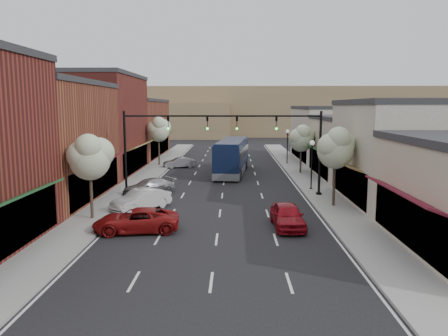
# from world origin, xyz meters

# --- Properties ---
(ground) EXTENTS (160.00, 160.00, 0.00)m
(ground) POSITION_xyz_m (0.00, 0.00, 0.00)
(ground) COLOR black
(ground) RESTS_ON ground
(sidewalk_left) EXTENTS (2.80, 73.00, 0.15)m
(sidewalk_left) POSITION_xyz_m (-8.40, 18.50, 0.07)
(sidewalk_left) COLOR gray
(sidewalk_left) RESTS_ON ground
(sidewalk_right) EXTENTS (2.80, 73.00, 0.15)m
(sidewalk_right) POSITION_xyz_m (8.40, 18.50, 0.07)
(sidewalk_right) COLOR gray
(sidewalk_right) RESTS_ON ground
(curb_left) EXTENTS (0.25, 73.00, 0.17)m
(curb_left) POSITION_xyz_m (-7.00, 18.50, 0.07)
(curb_left) COLOR gray
(curb_left) RESTS_ON ground
(curb_right) EXTENTS (0.25, 73.00, 0.17)m
(curb_right) POSITION_xyz_m (7.00, 18.50, 0.07)
(curb_right) COLOR gray
(curb_right) RESTS_ON ground
(bldg_left_midnear) EXTENTS (10.14, 14.10, 9.40)m
(bldg_left_midnear) POSITION_xyz_m (-14.23, 6.00, 4.66)
(bldg_left_midnear) COLOR brown
(bldg_left_midnear) RESTS_ON ground
(bldg_left_midfar) EXTENTS (10.14, 14.10, 10.90)m
(bldg_left_midfar) POSITION_xyz_m (-14.24, 20.00, 5.40)
(bldg_left_midfar) COLOR maroon
(bldg_left_midfar) RESTS_ON ground
(bldg_left_far) EXTENTS (10.14, 18.10, 8.40)m
(bldg_left_far) POSITION_xyz_m (-14.22, 36.00, 4.16)
(bldg_left_far) COLOR brown
(bldg_left_far) RESTS_ON ground
(bldg_right_midnear) EXTENTS (9.14, 12.10, 7.90)m
(bldg_right_midnear) POSITION_xyz_m (13.72, 6.00, 3.91)
(bldg_right_midnear) COLOR beige
(bldg_right_midnear) RESTS_ON ground
(bldg_right_midfar) EXTENTS (9.14, 12.10, 6.40)m
(bldg_right_midfar) POSITION_xyz_m (13.70, 18.00, 3.17)
(bldg_right_midfar) COLOR #B5A990
(bldg_right_midfar) RESTS_ON ground
(bldg_right_far) EXTENTS (9.14, 16.10, 7.40)m
(bldg_right_far) POSITION_xyz_m (13.71, 32.00, 3.66)
(bldg_right_far) COLOR beige
(bldg_right_far) RESTS_ON ground
(hill_far) EXTENTS (120.00, 30.00, 12.00)m
(hill_far) POSITION_xyz_m (0.00, 90.00, 6.00)
(hill_far) COLOR #7A6647
(hill_far) RESTS_ON ground
(hill_near) EXTENTS (50.00, 20.00, 8.00)m
(hill_near) POSITION_xyz_m (-25.00, 78.00, 4.00)
(hill_near) COLOR #7A6647
(hill_near) RESTS_ON ground
(signal_mast_right) EXTENTS (8.22, 0.46, 7.00)m
(signal_mast_right) POSITION_xyz_m (5.62, 8.00, 4.62)
(signal_mast_right) COLOR black
(signal_mast_right) RESTS_ON ground
(signal_mast_left) EXTENTS (8.22, 0.46, 7.00)m
(signal_mast_left) POSITION_xyz_m (-5.62, 8.00, 4.62)
(signal_mast_left) COLOR black
(signal_mast_left) RESTS_ON ground
(tree_right_near) EXTENTS (2.85, 2.65, 5.95)m
(tree_right_near) POSITION_xyz_m (8.35, 3.94, 4.45)
(tree_right_near) COLOR #47382B
(tree_right_near) RESTS_ON ground
(tree_right_far) EXTENTS (2.85, 2.65, 5.43)m
(tree_right_far) POSITION_xyz_m (8.35, 19.94, 3.99)
(tree_right_far) COLOR #47382B
(tree_right_far) RESTS_ON ground
(tree_left_near) EXTENTS (2.85, 2.65, 5.69)m
(tree_left_near) POSITION_xyz_m (-8.25, -0.06, 4.22)
(tree_left_near) COLOR #47382B
(tree_left_near) RESTS_ON ground
(tree_left_far) EXTENTS (2.85, 2.65, 6.13)m
(tree_left_far) POSITION_xyz_m (-8.25, 25.94, 4.60)
(tree_left_far) COLOR #47382B
(tree_left_far) RESTS_ON ground
(lamp_post_near) EXTENTS (0.44, 0.44, 4.44)m
(lamp_post_near) POSITION_xyz_m (7.80, 10.50, 3.01)
(lamp_post_near) COLOR black
(lamp_post_near) RESTS_ON ground
(lamp_post_far) EXTENTS (0.44, 0.44, 4.44)m
(lamp_post_far) POSITION_xyz_m (7.80, 28.00, 3.01)
(lamp_post_far) COLOR black
(lamp_post_far) RESTS_ON ground
(coach_bus) EXTENTS (3.91, 12.43, 3.73)m
(coach_bus) POSITION_xyz_m (0.80, 20.00, 1.94)
(coach_bus) COLOR #0D1836
(coach_bus) RESTS_ON ground
(red_hatchback) EXTENTS (1.98, 4.53, 1.52)m
(red_hatchback) POSITION_xyz_m (4.24, -1.53, 0.76)
(red_hatchback) COLOR maroon
(red_hatchback) RESTS_ON ground
(parked_car_a) EXTENTS (5.33, 3.04, 1.40)m
(parked_car_a) POSITION_xyz_m (-4.82, -2.65, 0.70)
(parked_car_a) COLOR maroon
(parked_car_a) RESTS_ON ground
(parked_car_b) EXTENTS (4.07, 4.58, 1.51)m
(parked_car_b) POSITION_xyz_m (-5.68, 2.85, 0.75)
(parked_car_b) COLOR silver
(parked_car_b) RESTS_ON ground
(parked_car_c) EXTENTS (4.70, 4.24, 1.31)m
(parked_car_c) POSITION_xyz_m (-6.20, 8.49, 0.66)
(parked_car_c) COLOR gray
(parked_car_c) RESTS_ON ground
(parked_car_e) EXTENTS (4.05, 2.61, 1.26)m
(parked_car_e) POSITION_xyz_m (-5.59, 24.42, 0.63)
(parked_car_e) COLOR #A6A6AB
(parked_car_e) RESTS_ON ground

